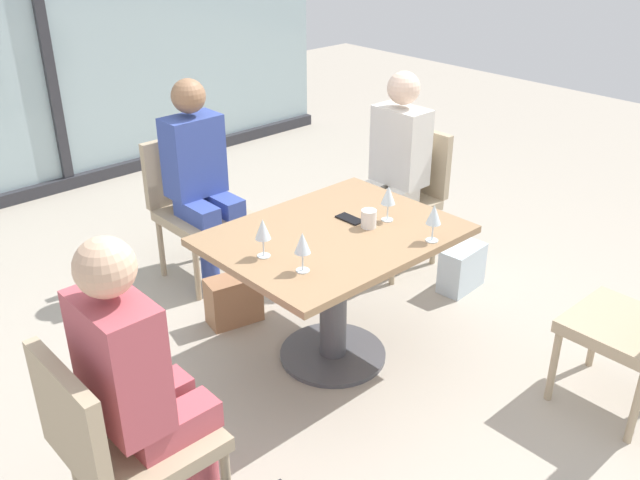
# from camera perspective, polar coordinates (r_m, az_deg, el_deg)

# --- Properties ---
(ground_plane) EXTENTS (12.00, 12.00, 0.00)m
(ground_plane) POSITION_cam_1_polar(r_m,az_deg,el_deg) (3.74, 1.05, -9.45)
(ground_plane) COLOR #A89E8E
(window_wall_backdrop) EXTENTS (5.31, 0.10, 2.70)m
(window_wall_backdrop) POSITION_cam_1_polar(r_m,az_deg,el_deg) (5.85, -21.80, 15.11)
(window_wall_backdrop) COLOR #9FB7BC
(window_wall_backdrop) RESTS_ON ground_plane
(dining_table_main) EXTENTS (1.17, 0.89, 0.73)m
(dining_table_main) POSITION_cam_1_polar(r_m,az_deg,el_deg) (3.45, 1.13, -2.23)
(dining_table_main) COLOR #997551
(dining_table_main) RESTS_ON ground_plane
(chair_far_right) EXTENTS (0.50, 0.46, 0.87)m
(chair_far_right) POSITION_cam_1_polar(r_m,az_deg,el_deg) (4.49, 6.84, 4.17)
(chair_far_right) COLOR tan
(chair_far_right) RESTS_ON ground_plane
(chair_near_window) EXTENTS (0.46, 0.51, 0.87)m
(chair_near_window) POSITION_cam_1_polar(r_m,az_deg,el_deg) (4.37, -10.37, 3.23)
(chair_near_window) COLOR tan
(chair_near_window) RESTS_ON ground_plane
(chair_side_end) EXTENTS (0.50, 0.46, 0.87)m
(chair_side_end) POSITION_cam_1_polar(r_m,az_deg,el_deg) (2.62, -16.22, -15.34)
(chair_side_end) COLOR tan
(chair_side_end) RESTS_ON ground_plane
(person_far_right) EXTENTS (0.39, 0.34, 1.26)m
(person_far_right) POSITION_cam_1_polar(r_m,az_deg,el_deg) (4.34, 6.03, 6.28)
(person_far_right) COLOR silver
(person_far_right) RESTS_ON ground_plane
(person_near_window) EXTENTS (0.34, 0.39, 1.26)m
(person_near_window) POSITION_cam_1_polar(r_m,az_deg,el_deg) (4.21, -9.78, 5.34)
(person_near_window) COLOR #384C9E
(person_near_window) RESTS_ON ground_plane
(person_side_end) EXTENTS (0.39, 0.34, 1.26)m
(person_side_end) POSITION_cam_1_polar(r_m,az_deg,el_deg) (2.53, -14.60, -10.90)
(person_side_end) COLOR #B24C56
(person_side_end) RESTS_ON ground_plane
(wine_glass_0) EXTENTS (0.07, 0.07, 0.18)m
(wine_glass_0) POSITION_cam_1_polar(r_m,az_deg,el_deg) (3.45, 5.63, 3.62)
(wine_glass_0) COLOR silver
(wine_glass_0) RESTS_ON dining_table_main
(wine_glass_1) EXTENTS (0.07, 0.07, 0.18)m
(wine_glass_1) POSITION_cam_1_polar(r_m,az_deg,el_deg) (3.26, 9.33, 2.01)
(wine_glass_1) COLOR silver
(wine_glass_1) RESTS_ON dining_table_main
(wine_glass_2) EXTENTS (0.07, 0.07, 0.18)m
(wine_glass_2) POSITION_cam_1_polar(r_m,az_deg,el_deg) (3.09, -4.72, 0.82)
(wine_glass_2) COLOR silver
(wine_glass_2) RESTS_ON dining_table_main
(wine_glass_3) EXTENTS (0.07, 0.07, 0.18)m
(wine_glass_3) POSITION_cam_1_polar(r_m,az_deg,el_deg) (2.96, -1.45, -0.32)
(wine_glass_3) COLOR silver
(wine_glass_3) RESTS_ON dining_table_main
(coffee_cup) EXTENTS (0.08, 0.08, 0.09)m
(coffee_cup) POSITION_cam_1_polar(r_m,az_deg,el_deg) (3.40, 4.03, 1.76)
(coffee_cup) COLOR white
(coffee_cup) RESTS_ON dining_table_main
(cell_phone_on_table) EXTENTS (0.07, 0.15, 0.01)m
(cell_phone_on_table) POSITION_cam_1_polar(r_m,az_deg,el_deg) (3.49, 2.46, 1.74)
(cell_phone_on_table) COLOR black
(cell_phone_on_table) RESTS_ON dining_table_main
(handbag_0) EXTENTS (0.31, 0.18, 0.28)m
(handbag_0) POSITION_cam_1_polar(r_m,az_deg,el_deg) (4.34, 11.56, -2.27)
(handbag_0) COLOR silver
(handbag_0) RESTS_ON ground_plane
(handbag_1) EXTENTS (0.33, 0.22, 0.28)m
(handbag_1) POSITION_cam_1_polar(r_m,az_deg,el_deg) (3.97, -7.09, -4.88)
(handbag_1) COLOR #A3704C
(handbag_1) RESTS_ON ground_plane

